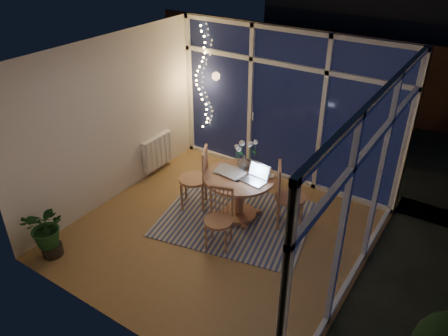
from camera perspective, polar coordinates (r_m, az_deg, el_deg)
The scene contains 24 objects.
floor at distance 6.49m, azimuth -0.61°, elevation -8.48°, with size 4.00×4.00×0.00m, color olive.
ceiling at distance 5.28m, azimuth -0.76°, elevation 14.18°, with size 4.00×4.00×0.00m, color silver.
wall_back at distance 7.36m, azimuth 8.17°, elevation 7.83°, with size 4.00×0.04×2.60m, color silver.
wall_front at distance 4.53m, azimuth -15.15°, elevation -8.45°, with size 4.00×0.04×2.60m, color silver.
wall_left at distance 6.98m, azimuth -14.47°, elevation 5.92°, with size 0.04×4.00×2.60m, color silver.
wall_right at distance 5.09m, azimuth 18.38°, elevation -4.33°, with size 0.04×4.00×2.60m, color silver.
window_wall_back at distance 7.32m, azimuth 8.03°, elevation 7.73°, with size 4.00×0.10×2.60m, color silver.
window_wall_right at distance 5.10m, azimuth 17.95°, elevation -4.20°, with size 0.10×4.00×2.60m, color silver.
radiator at distance 7.89m, azimuth -8.67°, elevation 2.17°, with size 0.10×0.70×0.58m, color silver.
fairy_lights at distance 7.98m, azimuth -2.98°, elevation 11.59°, with size 0.24×0.10×1.85m, color #FFCE66, non-canonical shape.
garden_patio at distance 10.35m, azimuth 17.56°, elevation 5.20°, with size 12.00×6.00×0.10m, color black.
garden_fence at distance 10.59m, azimuth 16.62°, elevation 11.52°, with size 11.00×0.08×1.80m, color #361D13.
garden_shrubs at distance 9.17m, azimuth 7.20°, elevation 6.70°, with size 0.90×0.90×0.90m, color black.
rug at distance 6.76m, azimuth 1.50°, elevation -6.65°, with size 2.21×1.77×0.01m, color #BDB29A.
dining_table at distance 6.62m, azimuth 2.00°, elevation -3.73°, with size 1.07×1.07×0.73m, color #AE6D4E.
chair_left at distance 6.79m, azimuth -4.02°, elevation -1.26°, with size 0.48×0.48×1.05m, color #AE6D4E.
chair_right at distance 6.43m, azimuth 8.69°, elevation -3.61°, with size 0.48×0.48×1.03m, color #AE6D4E.
chair_front at distance 6.00m, azimuth -0.71°, elevation -6.77°, with size 0.42×0.42×0.90m, color #AE6D4E.
laptop at distance 6.24m, azimuth 3.94°, elevation -0.72°, with size 0.36×0.30×0.26m, color #BABABF, non-canonical shape.
flower_vase at distance 6.58m, azimuth 2.64°, elevation 0.80°, with size 0.20×0.20×0.21m, color silver.
bowl at distance 6.42m, azimuth 5.94°, elevation -1.01°, with size 0.15×0.15×0.04m, color white.
newspapers at distance 6.51m, azimuth 0.76°, elevation -0.43°, with size 0.38×0.29×0.02m, color white.
phone at distance 6.31m, azimuth 1.61°, elevation -1.64°, with size 0.10×0.05×0.01m, color black.
potted_plant at distance 6.34m, azimuth -22.00°, elevation -7.80°, with size 0.54×0.47×0.76m, color #18431B.
Camera 1 is at (2.86, -4.20, 4.04)m, focal length 35.00 mm.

